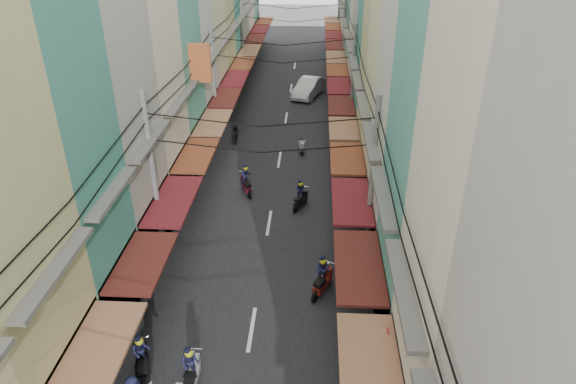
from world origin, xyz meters
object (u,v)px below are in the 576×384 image
(market_umbrella, at_px, (430,293))
(bicycle, at_px, (389,290))
(traffic_sign, at_px, (386,349))
(white_car, at_px, (308,96))

(market_umbrella, bearing_deg, bicycle, 111.46)
(bicycle, relative_size, market_umbrella, 0.68)
(bicycle, relative_size, traffic_sign, 0.51)
(white_car, relative_size, market_umbrella, 2.42)
(bicycle, bearing_deg, traffic_sign, 148.51)
(market_umbrella, bearing_deg, white_car, 99.88)
(white_car, xyz_separation_m, traffic_sign, (3.09, -32.73, 2.29))
(bicycle, distance_m, traffic_sign, 6.31)
(bicycle, bearing_deg, white_car, -12.81)
(white_car, xyz_separation_m, market_umbrella, (5.15, -29.57, 2.06))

